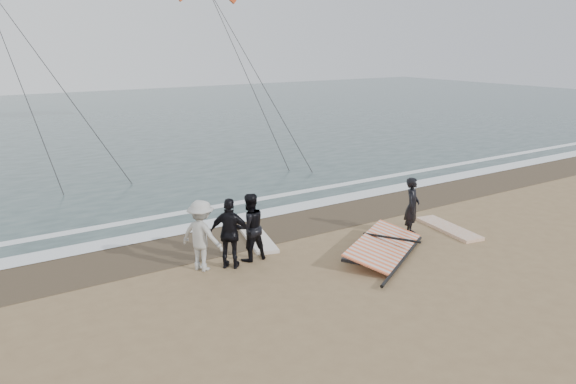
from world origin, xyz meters
name	(u,v)px	position (x,y,z in m)	size (l,w,h in m)	color
ground	(391,265)	(0.00, 0.00, 0.00)	(120.00, 120.00, 0.00)	#8C704C
sea	(82,123)	(0.00, 33.00, 0.01)	(120.00, 54.00, 0.02)	#233838
wet_sand	(298,222)	(0.00, 4.50, 0.01)	(120.00, 2.80, 0.01)	#4C3D2B
foam_near	(276,211)	(0.00, 5.90, 0.03)	(120.00, 0.90, 0.01)	white
foam_far	(252,200)	(0.00, 7.60, 0.03)	(120.00, 0.45, 0.01)	white
man_main	(412,206)	(2.26, 1.51, 0.92)	(0.67, 0.44, 1.84)	black
board_white	(449,228)	(3.60, 1.13, 0.05)	(0.71, 2.54, 0.10)	silver
board_cream	(258,239)	(-2.05, 3.72, 0.05)	(0.67, 2.52, 0.10)	silver
trio_cluster	(225,232)	(-3.80, 2.46, 0.96)	(2.48, 1.57, 1.93)	black
sail_rig	(379,247)	(0.27, 0.82, 0.19)	(3.59, 3.22, 0.49)	black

